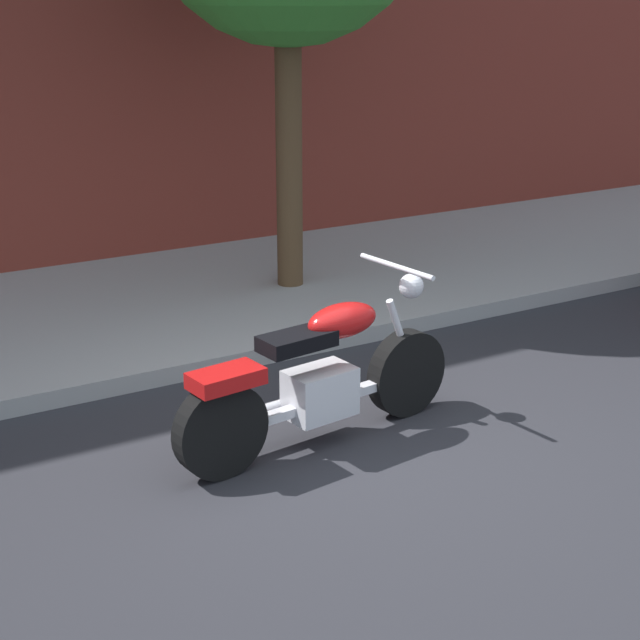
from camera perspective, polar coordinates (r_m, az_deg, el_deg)
name	(u,v)px	position (r m, az deg, el deg)	size (l,w,h in m)	color
ground_plane	(373,459)	(6.16, 3.15, -8.20)	(60.00, 60.00, 0.00)	#28282D
sidewalk	(170,305)	(8.94, -8.88, 0.88)	(25.69, 3.22, 0.14)	#989898
motorcycle	(319,379)	(6.18, -0.04, -3.54)	(2.11, 0.70, 1.11)	black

